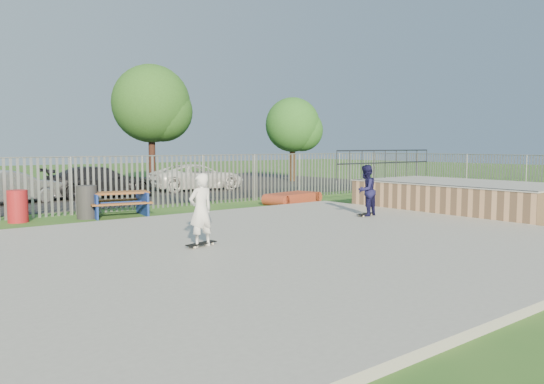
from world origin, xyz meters
TOP-DOWN VIEW (x-y plane):
  - ground at (0.00, 0.00)m, footprint 120.00×120.00m
  - concrete_slab at (0.00, 0.00)m, footprint 15.00×12.00m
  - quarter_pipe at (9.50, 1.04)m, footprint 5.50×7.05m
  - fence at (1.00, 4.59)m, footprint 26.04×16.02m
  - picnic_table at (-0.47, 7.76)m, footprint 2.21×1.93m
  - funbox at (6.66, 7.01)m, footprint 2.39×1.53m
  - trash_bin_red at (-3.50, 8.27)m, footprint 0.60×0.60m
  - trash_bin_grey at (-1.52, 7.80)m, footprint 0.65×0.65m
  - parking_lot at (0.00, 19.00)m, footprint 40.00×18.00m
  - car_silver at (-2.52, 13.93)m, footprint 4.39×2.36m
  - car_dark at (1.40, 14.34)m, footprint 5.04×2.37m
  - car_white at (6.91, 15.05)m, footprint 5.20×2.82m
  - tree_mid at (6.98, 20.60)m, footprint 4.72×4.72m
  - tree_right at (15.63, 17.49)m, footprint 3.61×3.61m
  - skateboard_a at (5.27, 1.84)m, footprint 0.82×0.38m
  - skateboard_b at (-1.47, 0.65)m, footprint 0.82×0.39m
  - skater_navy at (5.27, 1.84)m, footprint 0.91×0.78m
  - skater_white at (-1.47, 0.65)m, footprint 0.62×0.43m

SIDE VIEW (x-z plane):
  - ground at x=0.00m, z-range 0.00..0.00m
  - parking_lot at x=0.00m, z-range 0.00..0.02m
  - concrete_slab at x=0.00m, z-range 0.00..0.15m
  - skateboard_a at x=5.27m, z-range 0.15..0.23m
  - skateboard_b at x=-1.47m, z-range 0.15..0.23m
  - funbox at x=6.66m, z-range 0.00..0.44m
  - picnic_table at x=-0.47m, z-range 0.01..0.83m
  - trash_bin_red at x=-3.50m, z-range 0.00..1.01m
  - trash_bin_grey at x=-1.52m, z-range 0.00..1.08m
  - quarter_pipe at x=9.50m, z-range -0.54..1.65m
  - car_silver at x=-2.52m, z-range 0.02..1.39m
  - car_white at x=6.91m, z-range 0.02..1.40m
  - car_dark at x=1.40m, z-range 0.02..1.44m
  - skater_navy at x=5.27m, z-range 0.15..1.77m
  - skater_white at x=-1.47m, z-range 0.15..1.77m
  - fence at x=1.00m, z-range 0.00..2.00m
  - tree_right at x=15.63m, z-range 0.96..6.53m
  - tree_mid at x=6.98m, z-range 1.26..8.55m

